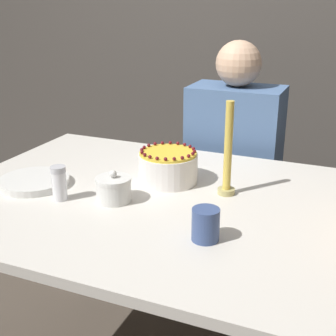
{
  "coord_description": "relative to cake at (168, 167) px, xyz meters",
  "views": [
    {
      "loc": [
        0.6,
        -1.25,
        1.37
      ],
      "look_at": [
        0.02,
        0.14,
        0.82
      ],
      "focal_mm": 50.0,
      "sensor_mm": 36.0,
      "label": 1
    }
  ],
  "objects": [
    {
      "name": "dining_table",
      "position": [
        -0.02,
        -0.14,
        -0.17
      ],
      "size": [
        1.3,
        1.01,
        0.77
      ],
      "color": "beige",
      "rests_on": "ground_plane"
    },
    {
      "name": "cake",
      "position": [
        0.0,
        0.0,
        0.0
      ],
      "size": [
        0.2,
        0.2,
        0.12
      ],
      "color": "white",
      "rests_on": "dining_table"
    },
    {
      "name": "candle",
      "position": [
        0.22,
        -0.03,
        0.07
      ],
      "size": [
        0.06,
        0.06,
        0.3
      ],
      "color": "tan",
      "rests_on": "dining_table"
    },
    {
      "name": "wall_behind",
      "position": [
        -0.02,
        1.26,
        0.48
      ],
      "size": [
        8.0,
        0.05,
        2.6
      ],
      "color": "#4C4742",
      "rests_on": "ground_plane"
    },
    {
      "name": "sugar_shaker",
      "position": [
        -0.25,
        -0.27,
        0.0
      ],
      "size": [
        0.05,
        0.05,
        0.11
      ],
      "color": "white",
      "rests_on": "dining_table"
    },
    {
      "name": "sugar_bowl",
      "position": [
        -0.09,
        -0.22,
        -0.01
      ],
      "size": [
        0.11,
        0.11,
        0.1
      ],
      "color": "silver",
      "rests_on": "dining_table"
    },
    {
      "name": "person_man_blue_shirt",
      "position": [
        0.08,
        0.57,
        -0.3
      ],
      "size": [
        0.4,
        0.34,
        1.2
      ],
      "rotation": [
        0.0,
        0.0,
        3.14
      ],
      "color": "#595960",
      "rests_on": "ground_plane"
    },
    {
      "name": "plate_stack",
      "position": [
        -0.41,
        -0.21,
        -0.04
      ],
      "size": [
        0.24,
        0.24,
        0.02
      ],
      "color": "silver",
      "rests_on": "dining_table"
    },
    {
      "name": "cup",
      "position": [
        0.25,
        -0.34,
        -0.01
      ],
      "size": [
        0.07,
        0.07,
        0.09
      ],
      "color": "#384C7F",
      "rests_on": "dining_table"
    }
  ]
}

